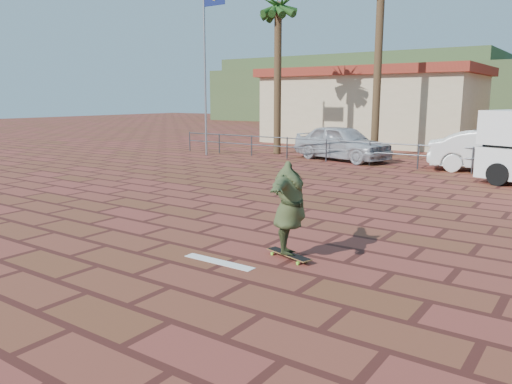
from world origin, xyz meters
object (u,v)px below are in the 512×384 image
skateboarder (289,208)px  car_white (492,152)px  car_silver (342,143)px  longboard (289,254)px

skateboarder → car_white: 13.39m
car_silver → skateboarder: bearing=-144.1°
car_silver → car_white: size_ratio=1.00×
longboard → car_silver: 14.40m
skateboarder → car_white: bearing=-25.7°
longboard → car_silver: size_ratio=0.21×
skateboarder → car_white: size_ratio=0.43×
skateboarder → car_white: (0.87, 13.36, -0.15)m
skateboarder → car_silver: skateboarder is taller
longboard → skateboarder: size_ratio=0.50×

